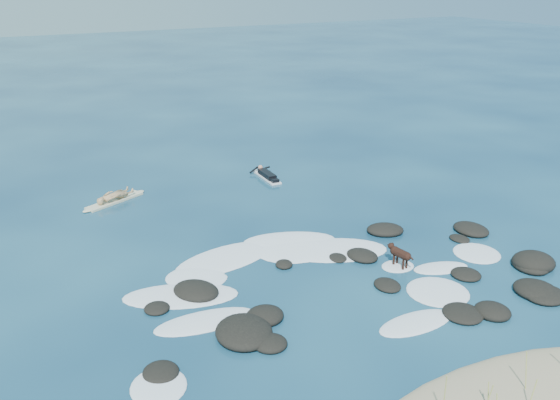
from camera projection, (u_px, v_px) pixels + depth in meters
ground at (323, 269)px, 19.74m from camera, size 160.00×160.00×0.00m
dune_grass at (515, 400)px, 12.79m from camera, size 4.22×1.74×1.24m
reef_rocks at (403, 283)px, 18.62m from camera, size 13.61×7.50×0.61m
breaking_foam at (290, 273)px, 19.44m from camera, size 13.46×8.12×0.12m
standing_surfer_rig at (113, 186)px, 25.10m from camera, size 2.93×1.61×1.77m
paddling_surfer_rig at (267, 175)px, 28.17m from camera, size 1.05×2.34×0.41m
dog at (399, 253)px, 19.67m from camera, size 0.38×1.16×0.74m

